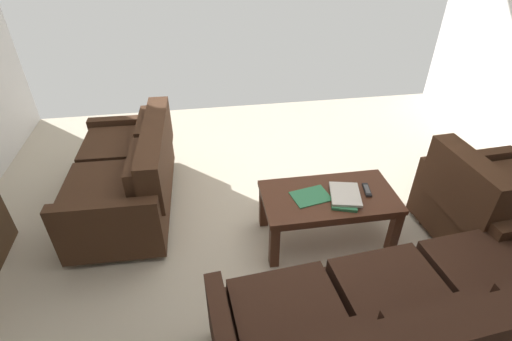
# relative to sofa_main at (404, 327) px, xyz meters

# --- Properties ---
(ground_plane) EXTENTS (5.47, 5.08, 0.01)m
(ground_plane) POSITION_rel_sofa_main_xyz_m (0.41, -1.19, -0.35)
(ground_plane) COLOR beige
(sofa_main) EXTENTS (2.14, 1.00, 0.81)m
(sofa_main) POSITION_rel_sofa_main_xyz_m (0.00, 0.00, 0.00)
(sofa_main) COLOR black
(sofa_main) RESTS_ON ground
(loveseat_near) EXTENTS (0.83, 1.45, 0.80)m
(loveseat_near) POSITION_rel_sofa_main_xyz_m (1.68, -1.74, 0.00)
(loveseat_near) COLOR black
(loveseat_near) RESTS_ON ground
(coffee_table) EXTENTS (1.04, 0.55, 0.44)m
(coffee_table) POSITION_rel_sofa_main_xyz_m (0.08, -1.09, 0.02)
(coffee_table) COLOR #4C2819
(coffee_table) RESTS_ON ground
(armchair_side) EXTENTS (0.95, 0.97, 0.85)m
(armchair_side) POSITION_rel_sofa_main_xyz_m (-1.14, -0.86, 0.01)
(armchair_side) COLOR black
(armchair_side) RESTS_ON ground
(book_stack) EXTENTS (0.29, 0.35, 0.04)m
(book_stack) POSITION_rel_sofa_main_xyz_m (-0.01, -1.04, 0.11)
(book_stack) COLOR #337F51
(book_stack) RESTS_ON coffee_table
(tv_remote) EXTENTS (0.07, 0.17, 0.02)m
(tv_remote) POSITION_rel_sofa_main_xyz_m (-0.22, -1.10, 0.10)
(tv_remote) COLOR black
(tv_remote) RESTS_ON coffee_table
(loose_magazine) EXTENTS (0.32, 0.26, 0.01)m
(loose_magazine) POSITION_rel_sofa_main_xyz_m (0.23, -1.10, 0.09)
(loose_magazine) COLOR #337F51
(loose_magazine) RESTS_ON coffee_table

